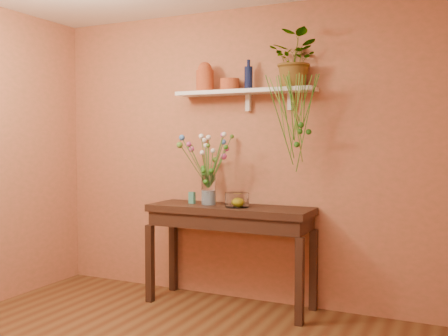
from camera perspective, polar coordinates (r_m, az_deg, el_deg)
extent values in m
cube|color=#BE6A4D|center=(4.76, 2.32, 1.46)|extent=(4.00, 0.04, 2.70)
cube|color=#331D14|center=(4.57, 0.64, -4.63)|extent=(1.49, 0.48, 0.06)
cube|color=#331D14|center=(4.59, 0.64, -5.82)|extent=(1.43, 0.44, 0.13)
cube|color=#331D14|center=(4.83, -8.24, -10.46)|extent=(0.06, 0.06, 0.71)
cube|color=#331D14|center=(4.24, 8.41, -12.39)|extent=(0.06, 0.06, 0.71)
cube|color=#331D14|center=(5.17, -5.67, -9.55)|extent=(0.06, 0.06, 0.71)
cube|color=#331D14|center=(4.62, 9.92, -11.09)|extent=(0.06, 0.06, 0.71)
cube|color=white|center=(4.64, 2.27, 8.47)|extent=(1.30, 0.24, 0.04)
cube|color=white|center=(4.72, 2.72, 7.25)|extent=(0.04, 0.05, 0.15)
cube|color=white|center=(4.58, 7.39, 7.36)|extent=(0.04, 0.05, 0.15)
cylinder|color=#B55224|center=(4.79, -2.14, 9.65)|extent=(0.19, 0.19, 0.19)
sphere|color=#B55224|center=(4.81, -2.14, 10.94)|extent=(0.13, 0.13, 0.13)
cylinder|color=#B55224|center=(4.72, 0.65, 9.25)|extent=(0.18, 0.18, 0.11)
cylinder|color=#0E173C|center=(4.66, 2.74, 9.93)|extent=(0.08, 0.08, 0.21)
cylinder|color=#0E173C|center=(4.68, 2.75, 11.56)|extent=(0.03, 0.03, 0.06)
imported|color=#256417|center=(4.51, 8.04, 11.84)|extent=(0.50, 0.45, 0.47)
cylinder|color=#256417|center=(4.29, 6.93, 5.62)|extent=(0.10, 0.15, 0.69)
cylinder|color=#5B942C|center=(4.37, 6.38, 6.40)|extent=(0.07, 0.10, 0.56)
cylinder|color=#5B942C|center=(4.30, 7.70, 7.82)|extent=(0.04, 0.19, 0.36)
cylinder|color=#256417|center=(4.31, 8.94, 7.37)|extent=(0.05, 0.10, 0.42)
cylinder|color=#5B942C|center=(4.38, 6.34, 6.81)|extent=(0.20, 0.07, 0.50)
cylinder|color=#5B942C|center=(4.31, 8.03, 5.82)|extent=(0.14, 0.12, 0.65)
cylinder|color=#256417|center=(4.30, 9.11, 4.84)|extent=(0.20, 0.10, 0.80)
cylinder|color=#5B942C|center=(4.32, 8.85, 7.20)|extent=(0.17, 0.09, 0.45)
cylinder|color=#5B942C|center=(4.19, 8.00, 5.48)|extent=(0.01, 0.39, 0.72)
cylinder|color=#256417|center=(4.35, 7.85, 6.41)|extent=(0.13, 0.04, 0.56)
cylinder|color=#5B942C|center=(4.24, 8.12, 6.65)|extent=(0.11, 0.22, 0.54)
cylinder|color=#5B942C|center=(4.31, 7.96, 7.63)|extent=(0.08, 0.19, 0.38)
cylinder|color=#256417|center=(4.30, 6.20, 5.27)|extent=(0.18, 0.21, 0.74)
cylinder|color=#5B942C|center=(4.35, 6.62, 7.81)|extent=(0.05, 0.06, 0.35)
cylinder|color=#5B942C|center=(4.32, 7.65, 7.32)|extent=(0.10, 0.25, 0.43)
cylinder|color=#256417|center=(4.30, 7.52, 6.63)|extent=(0.02, 0.10, 0.53)
cylinder|color=#5B942C|center=(4.33, 8.63, 6.94)|extent=(0.04, 0.08, 0.48)
cylinder|color=#5B942C|center=(4.34, 7.61, 6.75)|extent=(0.09, 0.09, 0.51)
cylinder|color=#256417|center=(4.30, 9.51, 7.06)|extent=(0.20, 0.12, 0.47)
sphere|color=#256417|center=(4.30, 8.09, 2.60)|extent=(0.05, 0.05, 0.05)
sphere|color=#256417|center=(4.32, 9.39, 3.99)|extent=(0.05, 0.05, 0.05)
sphere|color=#256417|center=(4.33, 8.43, 4.04)|extent=(0.05, 0.05, 0.05)
sphere|color=#256417|center=(4.25, 8.58, 4.74)|extent=(0.05, 0.05, 0.05)
cylinder|color=white|center=(4.65, -1.72, -2.44)|extent=(0.13, 0.13, 0.27)
cylinder|color=silver|center=(4.66, -1.72, -3.30)|extent=(0.12, 0.12, 0.13)
cylinder|color=#386B28|center=(4.55, -2.08, -0.27)|extent=(0.03, 0.18, 0.32)
sphere|color=white|center=(4.46, -2.45, 1.71)|extent=(0.04, 0.04, 0.04)
cylinder|color=#386B28|center=(4.58, -1.75, 0.14)|extent=(0.05, 0.11, 0.38)
sphere|color=olive|center=(4.52, -1.78, 2.52)|extent=(0.04, 0.04, 0.04)
cylinder|color=#386B28|center=(4.56, -1.73, 0.58)|extent=(0.07, 0.14, 0.46)
sphere|color=white|center=(4.48, -1.73, 3.43)|extent=(0.05, 0.05, 0.05)
cylinder|color=#386B28|center=(4.55, -0.87, 0.73)|extent=(0.20, 0.10, 0.48)
sphere|color=white|center=(4.46, 0.02, 3.76)|extent=(0.04, 0.04, 0.04)
cylinder|color=#386B28|center=(4.54, -0.78, 0.03)|extent=(0.22, 0.10, 0.37)
sphere|color=#256417|center=(4.45, 0.21, 2.32)|extent=(0.04, 0.04, 0.04)
cylinder|color=#386B28|center=(4.58, -0.89, -0.46)|extent=(0.18, 0.04, 0.29)
sphere|color=#BE4185|center=(4.52, -0.03, 1.29)|extent=(0.06, 0.06, 0.06)
cylinder|color=#386B28|center=(4.59, -0.72, -0.04)|extent=(0.19, 0.01, 0.35)
sphere|color=#BE4185|center=(4.55, 0.30, 2.15)|extent=(0.04, 0.04, 0.04)
cylinder|color=#386B28|center=(4.65, -0.89, 0.37)|extent=(0.11, 0.10, 0.41)
sphere|color=#3E6CB4|center=(4.67, -0.05, 2.90)|extent=(0.05, 0.05, 0.05)
cylinder|color=#386B28|center=(4.64, -0.92, 0.77)|extent=(0.11, 0.09, 0.48)
sphere|color=#BE4185|center=(4.65, -0.12, 3.71)|extent=(0.05, 0.05, 0.05)
cylinder|color=#386B28|center=(4.68, -0.41, 0.70)|extent=(0.15, 0.20, 0.47)
sphere|color=olive|center=(4.74, 0.88, 3.51)|extent=(0.04, 0.04, 0.04)
cylinder|color=#386B28|center=(4.66, -1.48, -0.11)|extent=(0.02, 0.08, 0.33)
sphere|color=white|center=(4.69, -1.23, 1.93)|extent=(0.05, 0.05, 0.05)
cylinder|color=#386B28|center=(4.72, -1.35, -0.60)|extent=(0.03, 0.18, 0.25)
sphere|color=olive|center=(4.80, -0.99, 0.92)|extent=(0.05, 0.05, 0.05)
cylinder|color=#386B28|center=(4.76, -1.97, 0.53)|extent=(0.15, 0.23, 0.43)
sphere|color=white|center=(4.89, -2.20, 3.10)|extent=(0.05, 0.05, 0.05)
cylinder|color=#386B28|center=(4.70, -1.88, 0.20)|extent=(0.09, 0.12, 0.38)
sphere|color=white|center=(4.76, -2.03, 2.50)|extent=(0.05, 0.05, 0.05)
cylinder|color=#386B28|center=(4.72, -2.74, 0.08)|extent=(0.23, 0.08, 0.36)
sphere|color=#256417|center=(4.80, -3.73, 2.26)|extent=(0.06, 0.06, 0.06)
cylinder|color=#386B28|center=(4.66, -2.02, -0.18)|extent=(0.08, 0.04, 0.32)
sphere|color=#BE4185|center=(4.69, -2.32, 1.79)|extent=(0.03, 0.03, 0.03)
cylinder|color=#386B28|center=(4.67, -2.68, -0.02)|extent=(0.18, 0.01, 0.35)
sphere|color=#BE4185|center=(4.70, -3.63, 2.11)|extent=(0.05, 0.05, 0.05)
cylinder|color=#386B28|center=(4.67, -3.22, 0.62)|extent=(0.25, 0.06, 0.46)
sphere|color=#3E6CB4|center=(4.70, -4.71, 3.38)|extent=(0.06, 0.06, 0.06)
cylinder|color=#386B28|center=(4.62, -2.82, 0.23)|extent=(0.15, 0.12, 0.40)
sphere|color=#BE4185|center=(4.60, -3.93, 2.66)|extent=(0.05, 0.05, 0.05)
cylinder|color=#386B28|center=(4.58, -3.32, 0.16)|extent=(0.17, 0.23, 0.39)
sphere|color=olive|center=(4.53, -4.95, 2.56)|extent=(0.06, 0.06, 0.06)
cylinder|color=#386B28|center=(4.58, -2.13, 0.64)|extent=(0.01, 0.13, 0.46)
sphere|color=white|center=(4.52, -2.54, 3.54)|extent=(0.05, 0.05, 0.05)
sphere|color=#256417|center=(4.61, -2.34, 0.01)|extent=(0.05, 0.05, 0.05)
sphere|color=#256417|center=(4.55, -1.41, -0.33)|extent=(0.05, 0.05, 0.05)
sphere|color=#256417|center=(4.74, -1.46, -0.52)|extent=(0.05, 0.05, 0.05)
sphere|color=#256417|center=(4.49, -2.05, -1.56)|extent=(0.05, 0.05, 0.05)
sphere|color=#256417|center=(4.49, -2.29, -0.31)|extent=(0.05, 0.05, 0.05)
sphere|color=#256417|center=(4.80, -2.22, -0.76)|extent=(0.05, 0.05, 0.05)
cylinder|color=white|center=(4.48, 1.47, -3.57)|extent=(0.21, 0.21, 0.13)
cylinder|color=white|center=(4.49, 1.47, -4.29)|extent=(0.21, 0.21, 0.01)
sphere|color=yellow|center=(4.48, 1.54, -3.81)|extent=(0.08, 0.08, 0.08)
cube|color=teal|center=(4.74, -3.58, -3.33)|extent=(0.06, 0.05, 0.11)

